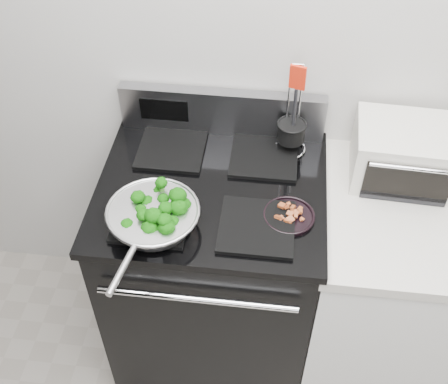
# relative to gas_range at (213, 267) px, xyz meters

# --- Properties ---
(back_wall) EXTENTS (4.00, 0.02, 2.70)m
(back_wall) POSITION_rel_gas_range_xyz_m (0.30, 0.34, 0.86)
(back_wall) COLOR beige
(back_wall) RESTS_ON ground
(gas_range) EXTENTS (0.79, 0.69, 1.13)m
(gas_range) POSITION_rel_gas_range_xyz_m (0.00, 0.00, 0.00)
(gas_range) COLOR black
(gas_range) RESTS_ON floor
(counter) EXTENTS (0.62, 0.68, 0.92)m
(counter) POSITION_rel_gas_range_xyz_m (0.68, -0.00, -0.03)
(counter) COLOR white
(counter) RESTS_ON floor
(skillet) EXTENTS (0.30, 0.47, 0.06)m
(skillet) POSITION_rel_gas_range_xyz_m (-0.16, -0.21, 0.51)
(skillet) COLOR silver
(skillet) RESTS_ON gas_range
(broccoli_pile) EXTENTS (0.23, 0.23, 0.08)m
(broccoli_pile) POSITION_rel_gas_range_xyz_m (-0.16, -0.20, 0.53)
(broccoli_pile) COLOR #053104
(broccoli_pile) RESTS_ON skillet
(bacon_plate) EXTENTS (0.17, 0.17, 0.04)m
(bacon_plate) POSITION_rel_gas_range_xyz_m (0.27, -0.11, 0.48)
(bacon_plate) COLOR black
(bacon_plate) RESTS_ON gas_range
(utensil_holder) EXTENTS (0.12, 0.12, 0.37)m
(utensil_holder) POSITION_rel_gas_range_xyz_m (0.26, 0.22, 0.53)
(utensil_holder) COLOR silver
(utensil_holder) RESTS_ON gas_range
(toaster_oven) EXTENTS (0.37, 0.29, 0.20)m
(toaster_oven) POSITION_rel_gas_range_xyz_m (0.66, 0.16, 0.53)
(toaster_oven) COLOR silver
(toaster_oven) RESTS_ON counter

